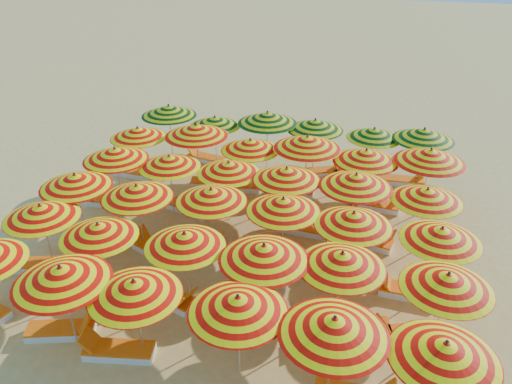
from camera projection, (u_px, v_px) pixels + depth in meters
ground at (252, 241)px, 16.60m from camera, size 120.00×120.00×0.00m
umbrella_1 at (61, 275)px, 11.57m from camera, size 2.85×2.85×2.45m
umbrella_2 at (134, 288)px, 11.30m from camera, size 2.43×2.43×2.33m
umbrella_3 at (238, 304)px, 10.77m from camera, size 2.30×2.30×2.38m
umbrella_4 at (334, 326)px, 10.10m from camera, size 2.33×2.33×2.45m
umbrella_5 at (445, 351)px, 9.65m from camera, size 2.67×2.67×2.35m
umbrella_6 at (41, 212)px, 14.30m from camera, size 2.75×2.75×2.32m
umbrella_7 at (98, 230)px, 13.53m from camera, size 2.79×2.79×2.26m
umbrella_8 at (185, 240)px, 13.08m from camera, size 2.54×2.54×2.30m
umbrella_9 at (264, 252)px, 12.36m from camera, size 2.58×2.58×2.44m
umbrella_10 at (342, 260)px, 12.22m from camera, size 2.74×2.74×2.35m
umbrella_11 at (447, 281)px, 11.55m from camera, size 2.69×2.69×2.32m
umbrella_12 at (75, 181)px, 15.79m from camera, size 2.30×2.30×2.43m
umbrella_13 at (137, 191)px, 15.26m from camera, size 2.86×2.86×2.38m
umbrella_14 at (211, 195)px, 15.11m from camera, size 2.70×2.70×2.35m
umbrella_15 at (283, 205)px, 14.58m from camera, size 2.41×2.41×2.36m
umbrella_16 at (353, 219)px, 13.88m from camera, size 2.36×2.36×2.36m
umbrella_17 at (441, 235)px, 13.28m from camera, size 2.51×2.51×2.30m
umbrella_18 at (115, 154)px, 17.53m from camera, size 2.60×2.60×2.45m
umbrella_19 at (169, 161)px, 17.30m from camera, size 2.20×2.20×2.31m
umbrella_20 at (229, 168)px, 16.87m from camera, size 2.19×2.19×2.30m
umbrella_21 at (287, 174)px, 16.22m from camera, size 2.43×2.43×2.41m
umbrella_22 at (356, 181)px, 15.70m from camera, size 3.00×3.00×2.48m
umbrella_23 at (427, 195)px, 15.17m from camera, size 2.70×2.70×2.32m
umbrella_24 at (138, 133)px, 19.55m from camera, size 2.67×2.67×2.34m
umbrella_25 at (196, 130)px, 19.08m from camera, size 3.23×3.23×2.63m
umbrella_26 at (250, 145)px, 18.49m from camera, size 2.49×2.49×2.34m
umbrella_27 at (307, 142)px, 18.03m from camera, size 2.74×2.74×2.64m
umbrella_28 at (366, 156)px, 17.41m from camera, size 2.81×2.81×2.45m
umbrella_29 at (430, 156)px, 17.07m from camera, size 2.65×2.65×2.61m
umbrella_30 at (169, 111)px, 21.37m from camera, size 3.07×3.07×2.51m
umbrella_31 at (215, 121)px, 20.80m from camera, size 2.72×2.72×2.28m
umbrella_32 at (267, 118)px, 20.37m from camera, size 2.84×2.84×2.60m
umbrella_33 at (315, 125)px, 20.10m from camera, size 2.91×2.91×2.43m
umbrella_34 at (374, 133)px, 19.60m from camera, size 2.67×2.67×2.30m
umbrella_35 at (424, 134)px, 19.06m from camera, size 2.96×2.96×2.49m
lounger_1 at (63, 330)px, 12.79m from camera, size 1.83×1.10×0.69m
lounger_2 at (117, 350)px, 12.18m from camera, size 1.81×0.91×0.69m
lounger_5 at (34, 264)px, 15.22m from camera, size 1.83×1.05×0.69m
lounger_6 at (89, 285)px, 14.35m from camera, size 1.82×1.20×0.69m
lounger_7 at (169, 297)px, 13.90m from camera, size 1.83×1.08×0.69m
lounger_8 at (281, 319)px, 13.15m from camera, size 1.79×0.79×0.69m
lounger_9 at (355, 327)px, 12.88m from camera, size 1.82×1.01×0.69m
lounger_10 at (409, 334)px, 12.66m from camera, size 1.82×1.18×0.69m
lounger_11 at (100, 238)px, 16.51m from camera, size 1.81×0.89×0.69m
lounger_12 at (155, 250)px, 15.90m from camera, size 1.82×1.19×0.69m
lounger_13 at (197, 248)px, 16.00m from camera, size 1.77×0.72×0.69m
lounger_14 at (301, 259)px, 15.46m from camera, size 1.82×0.93×0.69m
lounger_15 at (331, 269)px, 15.04m from camera, size 1.83×1.15×0.69m
lounger_16 at (408, 291)px, 14.12m from camera, size 1.75×0.65×0.69m
lounger_17 at (109, 201)px, 18.66m from camera, size 1.78×0.73×0.69m
lounger_18 at (190, 208)px, 18.18m from camera, size 1.83×1.05×0.69m
lounger_19 at (299, 227)px, 17.05m from camera, size 1.77×0.71×0.69m
lounger_20 at (368, 241)px, 16.35m from camera, size 1.82×0.93×0.69m
lounger_21 at (133, 172)px, 20.80m from camera, size 1.77×0.72×0.69m
lounger_22 at (213, 182)px, 20.00m from camera, size 1.82×0.93×0.69m
lounger_23 at (240, 186)px, 19.69m from camera, size 1.81×0.87×0.69m
lounger_24 at (292, 191)px, 19.31m from camera, size 1.79×0.80×0.69m
lounger_25 at (377, 205)px, 18.40m from camera, size 1.78×0.76×0.69m
lounger_26 at (206, 158)px, 22.05m from camera, size 1.81×0.92×0.69m
lounger_27 at (326, 171)px, 20.86m from camera, size 1.82×1.23×0.69m
lounger_28 at (354, 176)px, 20.46m from camera, size 1.83×1.04×0.69m
lounger_29 at (403, 181)px, 20.12m from camera, size 1.77×0.70×0.69m
beachgoer_b at (351, 211)px, 17.03m from camera, size 0.75×0.66×1.31m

